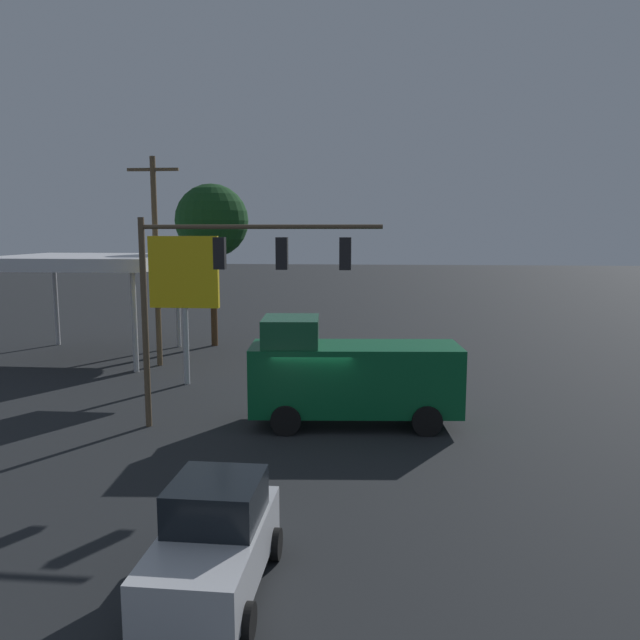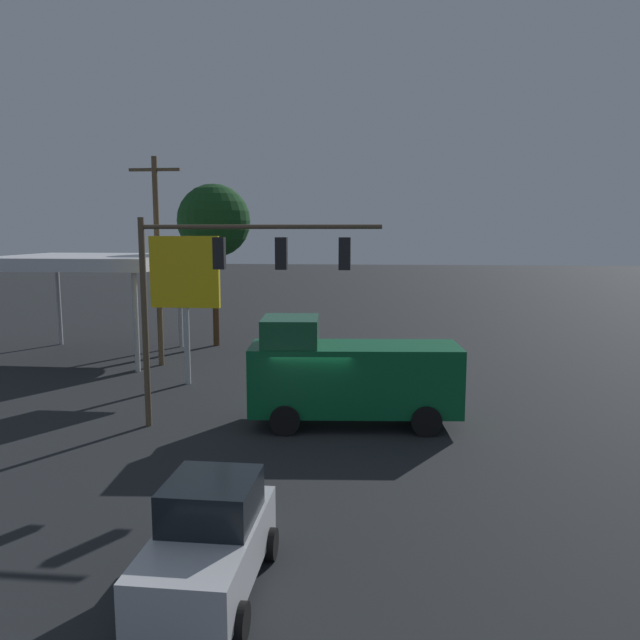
# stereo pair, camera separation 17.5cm
# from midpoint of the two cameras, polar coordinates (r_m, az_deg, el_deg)

# --- Properties ---
(ground_plane) EXTENTS (200.00, 200.00, 0.00)m
(ground_plane) POSITION_cam_midpoint_polar(r_m,az_deg,el_deg) (20.80, -0.30, -9.66)
(ground_plane) COLOR black
(traffic_signal_assembly) EXTENTS (7.67, 0.43, 6.79)m
(traffic_signal_assembly) POSITION_cam_midpoint_polar(r_m,az_deg,el_deg) (19.81, -7.88, 4.31)
(traffic_signal_assembly) COLOR brown
(traffic_signal_assembly) RESTS_ON ground
(utility_pole) EXTENTS (2.40, 0.26, 9.74)m
(utility_pole) POSITION_cam_midpoint_polar(r_m,az_deg,el_deg) (30.20, -14.46, 5.61)
(utility_pole) COLOR brown
(utility_pole) RESTS_ON ground
(gas_station_canopy) EXTENTS (8.19, 7.49, 5.15)m
(gas_station_canopy) POSITION_cam_midpoint_polar(r_m,az_deg,el_deg) (33.34, -20.08, 4.93)
(gas_station_canopy) COLOR silver
(gas_station_canopy) RESTS_ON ground
(price_sign) EXTENTS (2.89, 0.27, 6.16)m
(price_sign) POSITION_cam_midpoint_polar(r_m,az_deg,el_deg) (26.20, -12.06, 3.80)
(price_sign) COLOR #B7B7BC
(price_sign) RESTS_ON ground
(delivery_truck) EXTENTS (6.96, 2.97, 3.58)m
(delivery_truck) POSITION_cam_midpoint_polar(r_m,az_deg,el_deg) (20.53, 2.90, -4.99)
(delivery_truck) COLOR #0C592D
(delivery_truck) RESTS_ON ground
(hatchback_crossing) EXTENTS (2.01, 3.83, 1.97)m
(hatchback_crossing) POSITION_cam_midpoint_polar(r_m,az_deg,el_deg) (11.83, -9.66, -19.19)
(hatchback_crossing) COLOR silver
(hatchback_crossing) RESTS_ON ground
(street_tree) EXTENTS (3.98, 3.98, 8.91)m
(street_tree) POSITION_cam_midpoint_polar(r_m,az_deg,el_deg) (34.90, -9.54, 8.87)
(street_tree) COLOR #4C331E
(street_tree) RESTS_ON ground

